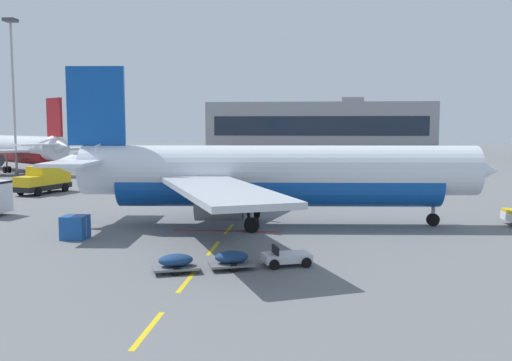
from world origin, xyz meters
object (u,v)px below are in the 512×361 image
Objects in this scene: airliner_foreground at (271,175)px; apron_light_mast_near at (13,78)px; fuel_service_truck at (45,179)px; baggage_train at (232,259)px; uld_cargo_container at (75,227)px; airliner_mid_left at (18,149)px.

apron_light_mast_near reaches higher than airliner_foreground.
fuel_service_truck is 30.91m from apron_light_mast_near.
airliner_foreground is at bearing -33.39° from fuel_service_truck.
uld_cargo_container is (-11.81, 6.82, 0.28)m from baggage_train.
airliner_foreground is 13.74m from baggage_train.
uld_cargo_container is at bearing -153.54° from airliner_foreground.
apron_light_mast_near is at bearing 125.11° from fuel_service_truck.
airliner_mid_left is (-46.25, 46.65, -0.10)m from airliner_foreground.
fuel_service_truck is 0.31× the size of apron_light_mast_near.
apron_light_mast_near is at bearing 122.76° from uld_cargo_container.
airliner_mid_left is 75.08m from baggage_train.
airliner_foreground reaches higher than airliner_mid_left.
airliner_mid_left is 18.88× the size of uld_cargo_container.
airliner_foreground is 1.44× the size of apron_light_mast_near.
apron_light_mast_near is at bearing -63.44° from airliner_mid_left.
airliner_foreground is 1.14× the size of airliner_mid_left.
fuel_service_truck reaches higher than uld_cargo_container.
fuel_service_truck is at bearing 146.61° from airliner_foreground.
uld_cargo_container is 57.91m from apron_light_mast_near.
apron_light_mast_near is (-42.18, 54.02, 14.55)m from baggage_train.
apron_light_mast_near is (-30.37, 47.20, 14.28)m from uld_cargo_container.
baggage_train is 70.06m from apron_light_mast_near.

